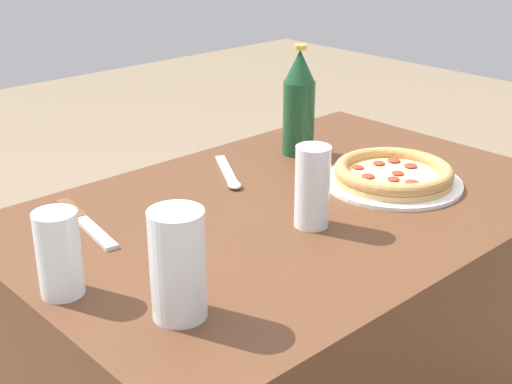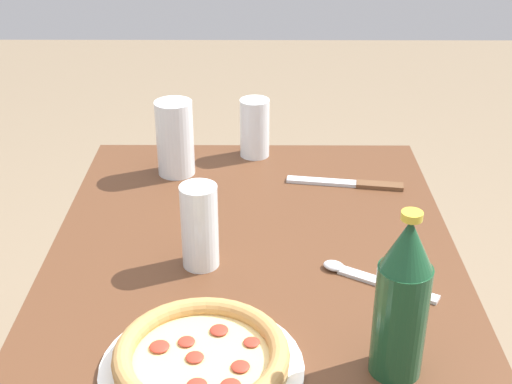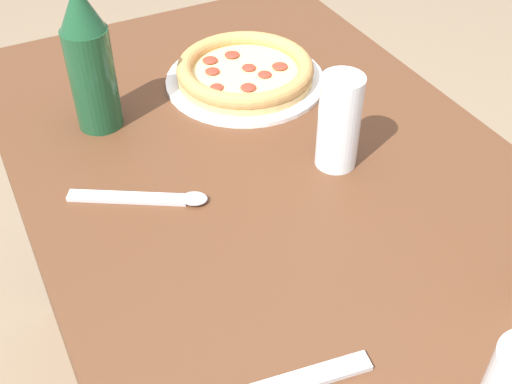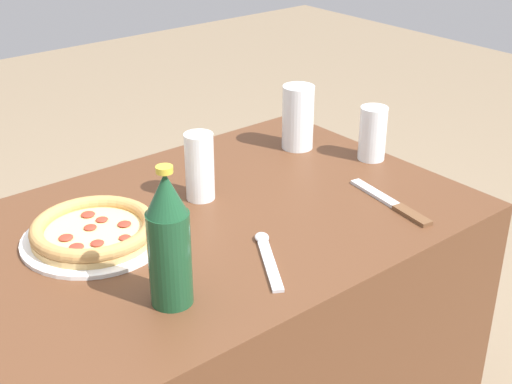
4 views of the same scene
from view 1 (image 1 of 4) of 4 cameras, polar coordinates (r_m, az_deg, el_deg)
table at (r=1.51m, az=2.79°, el=-13.90°), size 1.05×0.69×0.74m
pizza_veggie at (r=1.42m, az=10.92°, el=1.34°), size 0.27×0.27×0.04m
glass_iced_tea at (r=0.95m, az=-6.25°, el=-6.00°), size 0.08×0.08×0.15m
glass_water at (r=1.21m, az=4.52°, el=0.08°), size 0.06×0.06×0.14m
glass_red_wine at (r=1.04m, az=-15.37°, el=-5.21°), size 0.06×0.06×0.13m
beer_bottle at (r=1.55m, az=3.46°, el=7.08°), size 0.07×0.07×0.24m
knife at (r=1.28m, az=-13.67°, el=-2.25°), size 0.06×0.23×0.01m
spoon at (r=1.44m, az=-2.14°, el=1.32°), size 0.12×0.18×0.01m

